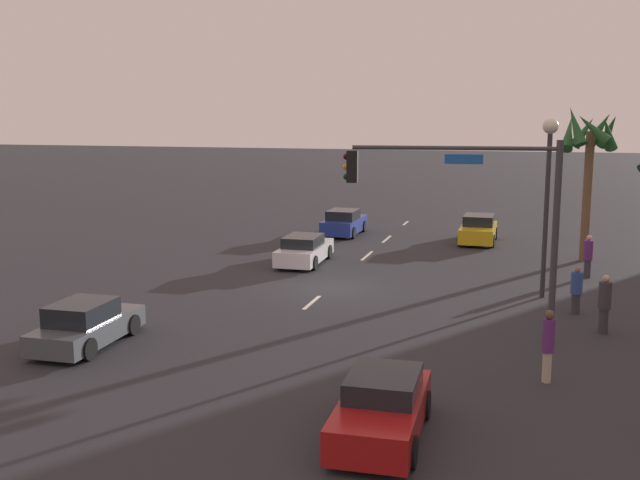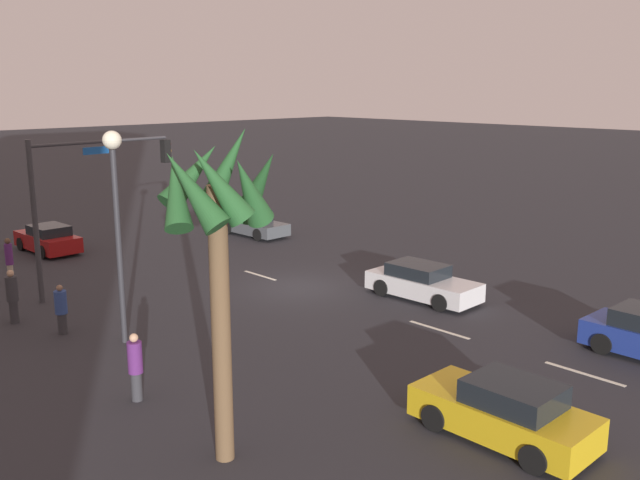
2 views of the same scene
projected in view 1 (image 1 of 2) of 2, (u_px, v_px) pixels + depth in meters
name	position (u px, v px, depth m)	size (l,w,h in m)	color
ground_plane	(329.00, 288.00, 29.18)	(220.00, 220.00, 0.00)	#28282D
lane_stripe_0	(406.00, 223.00, 46.25)	(1.82, 0.14, 0.01)	silver
lane_stripe_1	(387.00, 239.00, 40.41)	(2.33, 0.14, 0.01)	silver
lane_stripe_2	(367.00, 256.00, 35.70)	(2.37, 0.14, 0.01)	silver
lane_stripe_3	(312.00, 303.00, 26.90)	(2.03, 0.14, 0.01)	silver
car_0	(478.00, 230.00, 39.38)	(4.11, 1.86, 1.42)	gold
car_1	(382.00, 408.00, 15.69)	(3.97, 1.86, 1.33)	maroon
car_2	(86.00, 325.00, 21.86)	(4.03, 1.84, 1.35)	#474C51
car_3	(344.00, 223.00, 41.83)	(4.05, 1.90, 1.42)	navy
car_4	(304.00, 250.00, 33.81)	(4.37, 1.89, 1.31)	silver
traffic_signal	(479.00, 203.00, 21.80)	(0.86, 6.27, 5.99)	#38383D
streetlamp	(548.00, 174.00, 26.94)	(0.56, 0.56, 6.56)	#2D2D33
pedestrian_0	(576.00, 289.00, 25.31)	(0.55, 0.55, 1.64)	#333338
pedestrian_1	(604.00, 303.00, 23.05)	(0.55, 0.55, 1.84)	#333338
pedestrian_2	(548.00, 343.00, 18.81)	(0.42, 0.42, 1.88)	#B2A58C
pedestrian_3	(588.00, 255.00, 30.82)	(0.52, 0.52, 1.79)	#333338
palm_tree_1	(590.00, 144.00, 33.72)	(2.54, 2.69, 7.11)	brown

